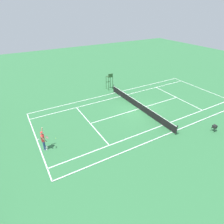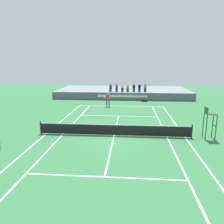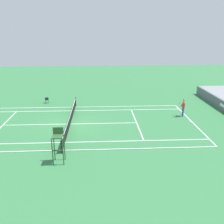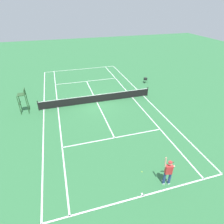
{
  "view_description": "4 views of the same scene",
  "coord_description": "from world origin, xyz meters",
  "views": [
    {
      "loc": [
        -15.59,
        12.78,
        11.05
      ],
      "look_at": [
        -0.5,
        4.02,
        1.0
      ],
      "focal_mm": 30.18,
      "sensor_mm": 36.0,
      "label": 1
    },
    {
      "loc": [
        1.21,
        -16.31,
        5.67
      ],
      "look_at": [
        -0.5,
        4.02,
        1.0
      ],
      "focal_mm": 35.02,
      "sensor_mm": 36.0,
      "label": 2
    },
    {
      "loc": [
        22.51,
        2.83,
        8.69
      ],
      "look_at": [
        -0.5,
        4.02,
        1.0
      ],
      "focal_mm": 39.88,
      "sensor_mm": 36.0,
      "label": 3
    },
    {
      "loc": [
        3.64,
        17.95,
        9.61
      ],
      "look_at": [
        -0.5,
        4.02,
        1.0
      ],
      "focal_mm": 30.55,
      "sensor_mm": 36.0,
      "label": 4
    }
  ],
  "objects": [
    {
      "name": "spectator_seated_4",
      "position": [
        1.75,
        17.86,
        1.76
      ],
      "size": [
        0.44,
        0.6,
        1.26
      ],
      "color": "#474C56",
      "rests_on": "bleacher_platform"
    },
    {
      "name": "ground_plane",
      "position": [
        0.0,
        0.0,
        0.0
      ],
      "size": [
        80.0,
        80.0,
        0.0
      ],
      "primitive_type": "plane",
      "color": "#337542"
    },
    {
      "name": "umpire_chair",
      "position": [
        7.13,
        0.0,
        1.56
      ],
      "size": [
        0.77,
        0.77,
        2.44
      ],
      "color": "#2D562D",
      "rests_on": "ground"
    },
    {
      "name": "court",
      "position": [
        0.0,
        0.0,
        0.01
      ],
      "size": [
        11.08,
        23.88,
        0.03
      ],
      "color": "#337542",
      "rests_on": "ground"
    },
    {
      "name": "tennis_player",
      "position": [
        -1.69,
        11.48,
        0.99
      ],
      "size": [
        0.83,
        0.61,
        2.08
      ],
      "color": "navy",
      "rests_on": "ground"
    },
    {
      "name": "tennis_ball",
      "position": [
        -0.67,
        10.27,
        0.03
      ],
      "size": [
        0.07,
        0.07,
        0.07
      ],
      "primitive_type": "sphere",
      "color": "#D1E533",
      "rests_on": "ground"
    },
    {
      "name": "spectator_seated_6",
      "position": [
        3.51,
        17.86,
        1.76
      ],
      "size": [
        0.44,
        0.6,
        1.26
      ],
      "color": "#474C56",
      "rests_on": "bleacher_platform"
    },
    {
      "name": "bleacher_platform",
      "position": [
        0.0,
        21.57,
        0.58
      ],
      "size": [
        21.82,
        9.7,
        1.15
      ],
      "primitive_type": "cube",
      "color": "gray",
      "rests_on": "ground"
    },
    {
      "name": "equipment_bag",
      "position": [
        3.29,
        15.7,
        0.16
      ],
      "size": [
        0.95,
        0.53,
        0.32
      ],
      "color": "black",
      "rests_on": "ground"
    },
    {
      "name": "spectator_seated_3",
      "position": [
        0.8,
        17.86,
        1.76
      ],
      "size": [
        0.44,
        0.6,
        1.26
      ],
      "color": "#474C56",
      "rests_on": "bleacher_platform"
    },
    {
      "name": "net",
      "position": [
        0.0,
        0.0,
        0.52
      ],
      "size": [
        11.98,
        0.1,
        1.07
      ],
      "color": "black",
      "rests_on": "ground"
    },
    {
      "name": "spectator_seated_2",
      "position": [
        -0.03,
        17.86,
        1.76
      ],
      "size": [
        0.44,
        0.6,
        1.26
      ],
      "color": "#474C56",
      "rests_on": "bleacher_platform"
    },
    {
      "name": "barrier_wall",
      "position": [
        0.0,
        16.6,
        0.58
      ],
      "size": [
        21.82,
        0.25,
        1.15
      ],
      "color": "#565B66",
      "rests_on": "ground"
    },
    {
      "name": "spectator_seated_1",
      "position": [
        -0.93,
        17.86,
        1.76
      ],
      "size": [
        0.44,
        0.6,
        1.26
      ],
      "color": "#474C56",
      "rests_on": "bleacher_platform"
    },
    {
      "name": "spectator_seated_5",
      "position": [
        2.62,
        17.86,
        1.76
      ],
      "size": [
        0.44,
        0.6,
        1.26
      ],
      "color": "#474C56",
      "rests_on": "bleacher_platform"
    },
    {
      "name": "spectator_seated_0",
      "position": [
        -1.9,
        17.86,
        1.76
      ],
      "size": [
        0.44,
        0.6,
        1.26
      ],
      "color": "#474C56",
      "rests_on": "bleacher_platform"
    }
  ]
}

